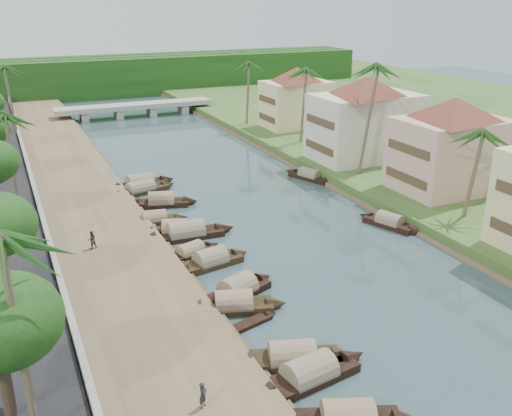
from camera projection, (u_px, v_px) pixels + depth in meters
name	position (u px, v px, depth m)	size (l,w,h in m)	color
ground	(364.00, 294.00, 41.68)	(220.00, 220.00, 0.00)	#32464B
left_bank	(94.00, 229.00, 52.41)	(10.00, 180.00, 0.80)	brown
right_bank	(402.00, 179.00, 65.91)	(16.00, 180.00, 1.20)	#2D4D1E
retaining_wall	(45.00, 226.00, 50.45)	(0.40, 180.00, 1.10)	gray
treeline	(105.00, 76.00, 125.63)	(120.00, 14.00, 8.00)	#16380F
bridge	(135.00, 107.00, 102.53)	(28.00, 4.00, 2.40)	gray
building_mid	(451.00, 143.00, 59.24)	(14.11, 14.11, 9.70)	tan
building_far	(366.00, 117.00, 70.71)	(15.59, 15.59, 10.20)	beige
building_distant	(296.00, 97.00, 88.34)	(12.62, 12.62, 9.20)	beige
sampan_2	(292.00, 358.00, 33.69)	(8.18, 4.10, 2.14)	black
sampan_3	(309.00, 375.00, 32.14)	(8.68, 3.04, 2.28)	black
sampan_4	(234.00, 305.00, 39.42)	(7.72, 3.85, 2.16)	black
sampan_5	(238.00, 290.00, 41.39)	(7.34, 4.31, 2.29)	black
sampan_6	(211.00, 261.00, 45.95)	(7.48, 2.96, 2.19)	black
sampan_7	(190.00, 253.00, 47.47)	(6.44, 3.40, 1.77)	black
sampan_8	(175.00, 231.00, 51.97)	(7.01, 3.77, 2.14)	black
sampan_9	(186.00, 234.00, 51.32)	(9.47, 2.32, 2.35)	black
sampan_10	(155.00, 220.00, 54.49)	(6.69, 2.11, 1.87)	black
sampan_11	(162.00, 202.00, 59.21)	(7.89, 3.87, 2.22)	black
sampan_12	(141.00, 190.00, 62.92)	(8.85, 3.64, 2.09)	black
sampan_13	(141.00, 184.00, 64.99)	(8.63, 2.96, 2.31)	black
sampan_15	(390.00, 223.00, 53.80)	(3.81, 7.12, 1.94)	black
sampan_16	(310.00, 176.00, 67.71)	(4.09, 7.65, 1.91)	black
canoe_1	(246.00, 326.00, 37.57)	(5.46, 2.27, 0.88)	black
canoe_2	(172.00, 230.00, 52.97)	(4.80, 1.54, 0.69)	black
palm_1	(477.00, 134.00, 50.63)	(3.20, 3.20, 9.48)	brown
palm_2	(368.00, 69.00, 62.13)	(3.20, 3.20, 13.70)	brown
palm_3	(303.00, 71.00, 77.22)	(3.20, 3.20, 11.54)	brown
palm_4	(4.00, 242.00, 22.90)	(3.20, 3.20, 11.59)	brown
palm_6	(5.00, 117.00, 54.36)	(3.20, 3.20, 9.97)	brown
palm_7	(247.00, 64.00, 89.04)	(3.20, 3.20, 11.06)	brown
palm_8	(7.00, 68.00, 81.36)	(3.20, 3.20, 11.26)	brown
tree_6	(385.00, 110.00, 74.99)	(4.05, 4.05, 7.01)	#4E3A2C
person_near	(203.00, 395.00, 28.84)	(0.53, 0.35, 1.45)	black
person_far	(92.00, 240.00, 47.15)	(0.75, 0.59, 1.55)	#372C26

